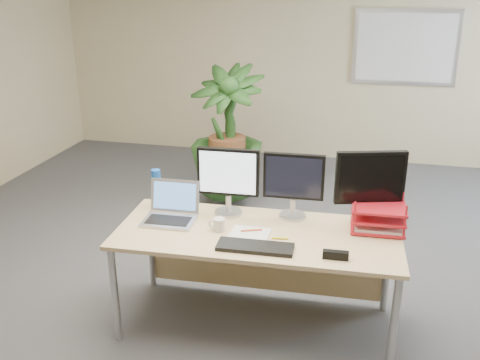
% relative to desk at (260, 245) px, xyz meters
% --- Properties ---
extents(floor, '(8.00, 8.00, 0.00)m').
position_rel_desk_xyz_m(floor, '(-0.10, -0.06, -0.59)').
color(floor, '#4A4B50').
rests_on(floor, ground).
extents(back_wall, '(7.00, 0.04, 2.70)m').
position_rel_desk_xyz_m(back_wall, '(-0.10, 3.94, 0.76)').
color(back_wall, '#C5B68B').
rests_on(back_wall, floor).
extents(whiteboard, '(1.30, 0.04, 0.95)m').
position_rel_desk_xyz_m(whiteboard, '(1.10, 3.91, 0.96)').
color(whiteboard, silver).
rests_on(whiteboard, back_wall).
extents(desk, '(1.97, 0.89, 0.75)m').
position_rel_desk_xyz_m(desk, '(0.00, 0.00, 0.00)').
color(desk, tan).
rests_on(desk, floor).
extents(floor_plant, '(0.99, 0.99, 1.50)m').
position_rel_desk_xyz_m(floor_plant, '(-0.75, 1.97, 0.16)').
color(floor_plant, '#193A15').
rests_on(floor_plant, floor).
extents(monitor_left, '(0.45, 0.20, 0.50)m').
position_rel_desk_xyz_m(monitor_left, '(-0.27, 0.15, 0.45)').
color(monitor_left, '#B6B7BB').
rests_on(monitor_left, desk).
extents(monitor_right, '(0.43, 0.20, 0.48)m').
position_rel_desk_xyz_m(monitor_right, '(0.20, 0.19, 0.43)').
color(monitor_right, '#B6B7BB').
rests_on(monitor_right, desk).
extents(monitor_dark, '(0.48, 0.22, 0.54)m').
position_rel_desk_xyz_m(monitor_dark, '(0.73, 0.19, 0.47)').
color(monitor_dark, '#B6B7BB').
rests_on(monitor_dark, desk).
extents(laptop, '(0.37, 0.33, 0.26)m').
position_rel_desk_xyz_m(laptop, '(-0.64, -0.04, 0.22)').
color(laptop, '#B4B5B9').
rests_on(laptop, desk).
extents(keyboard, '(0.50, 0.18, 0.03)m').
position_rel_desk_xyz_m(keyboard, '(0.04, -0.35, 0.17)').
color(keyboard, black).
rests_on(keyboard, desk).
extents(coffee_mug, '(0.12, 0.08, 0.09)m').
position_rel_desk_xyz_m(coffee_mug, '(-0.26, -0.14, 0.20)').
color(coffee_mug, silver).
rests_on(coffee_mug, desk).
extents(spiral_notebook, '(0.27, 0.20, 0.01)m').
position_rel_desk_xyz_m(spiral_notebook, '(-0.04, -0.15, 0.16)').
color(spiral_notebook, silver).
rests_on(spiral_notebook, desk).
extents(orange_pen, '(0.14, 0.07, 0.01)m').
position_rel_desk_xyz_m(orange_pen, '(-0.03, -0.13, 0.18)').
color(orange_pen, '#D54217').
rests_on(orange_pen, spiral_notebook).
extents(yellow_highlighter, '(0.11, 0.03, 0.01)m').
position_rel_desk_xyz_m(yellow_highlighter, '(0.17, -0.18, 0.16)').
color(yellow_highlighter, yellow).
rests_on(yellow_highlighter, desk).
extents(water_bottle, '(0.08, 0.08, 0.30)m').
position_rel_desk_xyz_m(water_bottle, '(-0.83, 0.15, 0.30)').
color(water_bottle, silver).
rests_on(water_bottle, desk).
extents(letter_tray, '(0.37, 0.29, 0.17)m').
position_rel_desk_xyz_m(letter_tray, '(0.80, 0.12, 0.23)').
color(letter_tray, '#B31621').
rests_on(letter_tray, desk).
extents(stapler, '(0.16, 0.05, 0.05)m').
position_rel_desk_xyz_m(stapler, '(0.55, -0.36, 0.18)').
color(stapler, black).
rests_on(stapler, desk).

